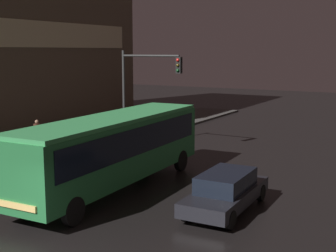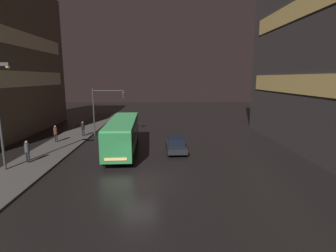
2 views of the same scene
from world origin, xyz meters
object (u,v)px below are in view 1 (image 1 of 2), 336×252
(pedestrian_far, at_px, (37,133))
(traffic_light_main, at_px, (144,82))
(car_taxi, at_px, (226,191))
(bus_near, at_px, (114,145))
(pedestrian_mid, at_px, (100,129))

(pedestrian_far, distance_m, traffic_light_main, 6.63)
(car_taxi, relative_size, pedestrian_far, 2.64)
(bus_near, bearing_deg, pedestrian_far, -25.61)
(bus_near, bearing_deg, traffic_light_main, -69.00)
(bus_near, height_order, pedestrian_mid, bus_near)
(car_taxi, distance_m, pedestrian_far, 13.28)
(bus_near, distance_m, traffic_light_main, 8.11)
(pedestrian_far, bearing_deg, traffic_light_main, -77.40)
(car_taxi, relative_size, traffic_light_main, 0.83)
(pedestrian_mid, height_order, traffic_light_main, traffic_light_main)
(bus_near, relative_size, car_taxi, 2.32)
(pedestrian_mid, distance_m, traffic_light_main, 3.90)
(bus_near, height_order, traffic_light_main, traffic_light_main)
(bus_near, xyz_separation_m, pedestrian_far, (-7.74, 3.32, -0.67))
(pedestrian_far, bearing_deg, pedestrian_mid, -62.05)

